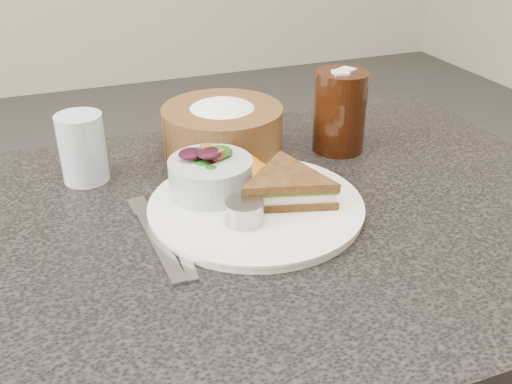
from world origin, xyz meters
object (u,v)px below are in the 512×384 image
at_px(dinner_plate, 256,207).
at_px(cola_glass, 340,108).
at_px(water_glass, 83,148).
at_px(salad_bowl, 211,170).
at_px(dressing_ramekin, 245,212).
at_px(bread_basket, 223,123).
at_px(sandwich, 287,187).

relative_size(dinner_plate, cola_glass, 2.00).
bearing_deg(dinner_plate, water_glass, 138.85).
bearing_deg(cola_glass, salad_bowl, -159.79).
height_order(dinner_plate, dressing_ramekin, dressing_ramekin).
distance_m(dinner_plate, bread_basket, 0.20).
xyz_separation_m(salad_bowl, cola_glass, (0.25, 0.09, 0.03)).
xyz_separation_m(dinner_plate, bread_basket, (0.02, 0.20, 0.05)).
relative_size(dinner_plate, water_glass, 2.81).
bearing_deg(bread_basket, cola_glass, -14.48).
distance_m(dressing_ramekin, cola_glass, 0.31).
relative_size(dressing_ramekin, water_glass, 0.48).
height_order(sandwich, bread_basket, bread_basket).
xyz_separation_m(dinner_plate, salad_bowl, (-0.05, 0.05, 0.04)).
height_order(dressing_ramekin, cola_glass, cola_glass).
distance_m(dressing_ramekin, water_glass, 0.29).
distance_m(sandwich, dressing_ramekin, 0.08).
relative_size(cola_glass, water_glass, 1.40).
xyz_separation_m(sandwich, cola_glass, (0.16, 0.15, 0.04)).
bearing_deg(salad_bowl, bread_basket, 65.78).
bearing_deg(dressing_ramekin, cola_glass, 38.42).
distance_m(dinner_plate, sandwich, 0.05).
bearing_deg(sandwich, dressing_ramekin, -138.92).
bearing_deg(salad_bowl, dressing_ramekin, -80.16).
relative_size(sandwich, water_glass, 1.45).
relative_size(bread_basket, cola_glass, 1.34).
distance_m(salad_bowl, cola_glass, 0.27).
height_order(dinner_plate, cola_glass, cola_glass).
height_order(dinner_plate, sandwich, sandwich).
bearing_deg(dinner_plate, bread_basket, 85.43).
xyz_separation_m(cola_glass, water_glass, (-0.42, 0.04, -0.02)).
height_order(dinner_plate, salad_bowl, salad_bowl).
distance_m(salad_bowl, dressing_ramekin, 0.10).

